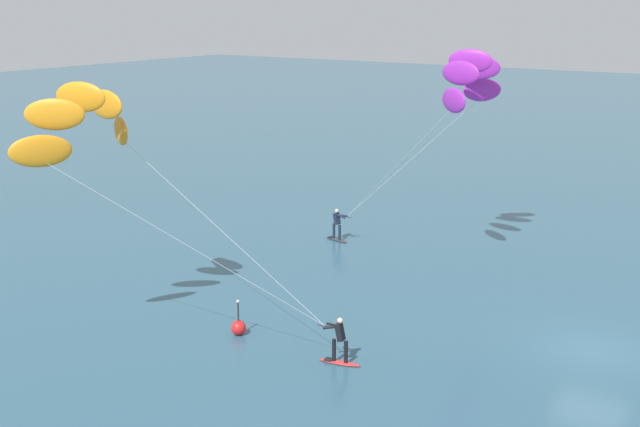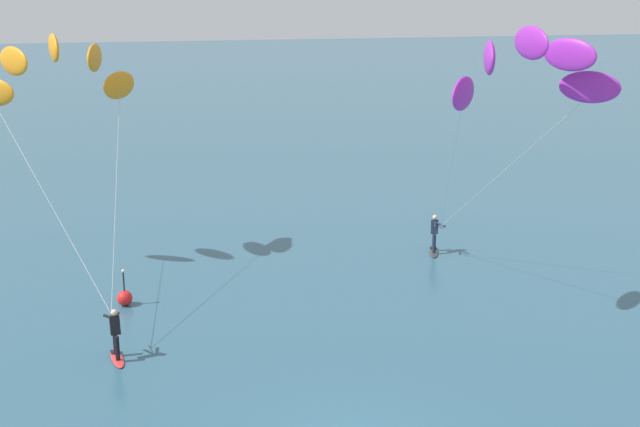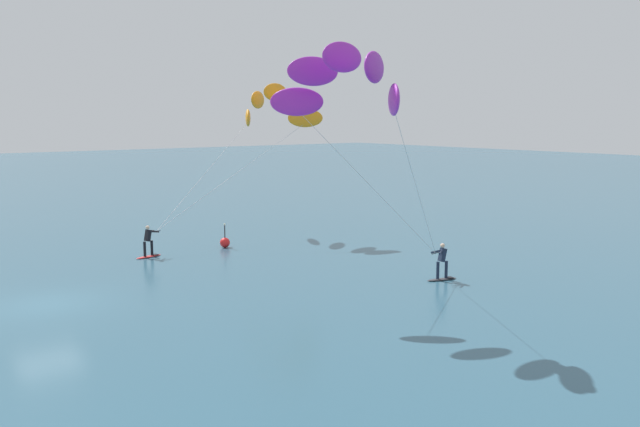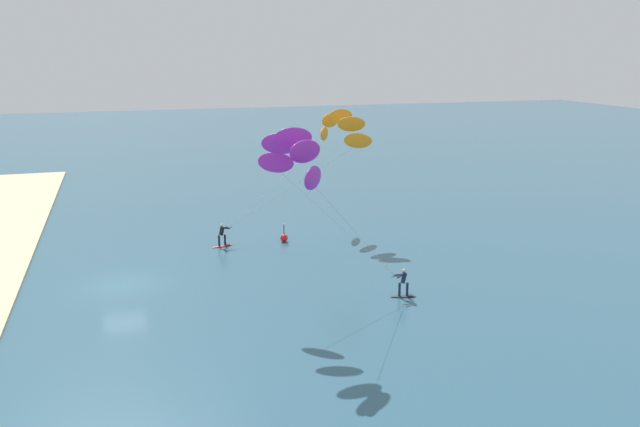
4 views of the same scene
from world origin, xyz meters
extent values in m
plane|color=#2D566B|center=(0.00, 0.00, 0.00)|extent=(240.00, 240.00, 0.00)
ellipsoid|color=red|center=(-6.07, 6.95, 0.04)|extent=(0.64, 1.54, 0.08)
cube|color=black|center=(-6.15, 7.36, 0.09)|extent=(0.34, 0.33, 0.02)
cylinder|color=black|center=(-6.03, 6.73, 0.47)|extent=(0.14, 0.14, 0.78)
cylinder|color=black|center=(-6.12, 7.17, 0.47)|extent=(0.14, 0.14, 0.78)
cube|color=black|center=(-6.07, 6.95, 1.16)|extent=(0.36, 0.37, 0.63)
sphere|color=beige|center=(-6.07, 6.95, 1.58)|extent=(0.20, 0.20, 0.20)
cylinder|color=black|center=(-6.20, 7.49, 1.31)|extent=(0.16, 0.54, 0.03)
cylinder|color=black|center=(-6.24, 7.19, 1.34)|extent=(0.42, 0.54, 0.15)
cylinder|color=black|center=(-6.03, 7.24, 1.34)|extent=(0.18, 0.61, 0.15)
ellipsoid|color=orange|center=(-6.02, 17.14, 7.21)|extent=(1.37, 1.95, 1.10)
ellipsoid|color=orange|center=(-6.88, 16.94, 8.34)|extent=(0.65, 2.12, 1.10)
ellipsoid|color=orange|center=(-8.36, 16.59, 8.78)|extent=(0.79, 2.11, 1.10)
ellipsoid|color=orange|center=(-9.83, 16.24, 8.34)|extent=(1.48, 1.88, 1.10)
ellipsoid|color=orange|center=(-10.70, 16.03, 7.21)|extent=(1.95, 1.37, 1.10)
cylinder|color=#B2B2B7|center=(-6.11, 12.31, 4.11)|extent=(0.20, 9.66, 5.61)
cylinder|color=#B2B2B7|center=(-8.45, 11.76, 4.11)|extent=(4.52, 8.56, 5.61)
ellipsoid|color=#333338|center=(6.77, 15.29, 0.04)|extent=(0.74, 1.54, 0.08)
cube|color=black|center=(6.88, 15.69, 0.09)|extent=(0.35, 0.35, 0.02)
cylinder|color=#192338|center=(6.71, 15.08, 0.47)|extent=(0.14, 0.14, 0.78)
cylinder|color=#192338|center=(6.83, 15.50, 0.47)|extent=(0.14, 0.14, 0.78)
cube|color=#192338|center=(6.77, 15.29, 1.16)|extent=(0.37, 0.39, 0.63)
sphere|color=beige|center=(6.77, 15.29, 1.58)|extent=(0.20, 0.20, 0.20)
cylinder|color=black|center=(6.85, 14.75, 1.31)|extent=(0.11, 0.55, 0.03)
cylinder|color=#192338|center=(6.92, 15.04, 1.34)|extent=(0.38, 0.57, 0.15)
cylinder|color=#192338|center=(6.70, 15.00, 1.34)|extent=(0.23, 0.61, 0.15)
ellipsoid|color=purple|center=(5.34, 8.31, 7.87)|extent=(1.50, 1.85, 1.10)
ellipsoid|color=purple|center=(6.22, 8.44, 8.99)|extent=(0.83, 2.09, 1.10)
ellipsoid|color=purple|center=(7.71, 8.65, 9.42)|extent=(0.61, 2.10, 1.10)
ellipsoid|color=purple|center=(9.20, 8.86, 8.99)|extent=(1.33, 1.95, 1.10)
ellipsoid|color=purple|center=(10.07, 8.98, 7.87)|extent=(1.85, 1.50, 1.10)
cylinder|color=#B2B2B7|center=(6.09, 11.53, 4.44)|extent=(1.52, 6.45, 6.27)
cylinder|color=#B2B2B7|center=(8.46, 11.87, 4.44)|extent=(3.25, 5.78, 6.27)
sphere|color=red|center=(-6.00, 11.48, 0.28)|extent=(0.56, 0.56, 0.56)
cylinder|color=#262628|center=(-6.00, 11.48, 0.91)|extent=(0.06, 0.06, 0.70)
sphere|color=#F2F2CC|center=(-6.00, 11.48, 1.32)|extent=(0.12, 0.12, 0.12)
camera|label=1|loc=(-28.79, -7.38, 12.18)|focal=47.33mm
camera|label=2|loc=(-4.13, -18.94, 12.04)|focal=49.37mm
camera|label=3|loc=(27.24, -7.50, 7.30)|focal=38.53mm
camera|label=4|loc=(38.84, 0.54, 13.66)|focal=36.78mm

